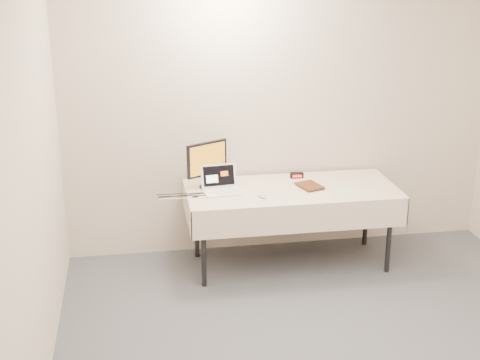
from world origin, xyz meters
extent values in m
cube|color=beige|center=(0.00, 2.50, 1.35)|extent=(4.00, 0.10, 2.70)
cylinder|color=black|center=(-0.82, 1.75, 0.34)|extent=(0.04, 0.04, 0.69)
cylinder|color=black|center=(0.82, 1.75, 0.34)|extent=(0.04, 0.04, 0.69)
cylinder|color=black|center=(-0.82, 2.34, 0.34)|extent=(0.04, 0.04, 0.69)
cylinder|color=black|center=(0.82, 2.34, 0.34)|extent=(0.04, 0.04, 0.69)
cube|color=gray|center=(0.00, 2.04, 0.71)|extent=(1.80, 0.75, 0.04)
cube|color=beige|center=(0.00, 2.04, 0.73)|extent=(1.86, 0.81, 0.01)
cube|color=beige|center=(0.00, 1.64, 0.60)|extent=(1.86, 0.01, 0.25)
cube|color=beige|center=(0.00, 2.45, 0.60)|extent=(1.86, 0.01, 0.25)
cube|color=beige|center=(-0.93, 2.04, 0.60)|extent=(0.01, 0.81, 0.25)
cube|color=beige|center=(0.93, 2.04, 0.60)|extent=(0.01, 0.81, 0.25)
cube|color=white|center=(-0.62, 2.02, 0.75)|extent=(0.33, 0.25, 0.02)
cube|color=white|center=(-0.63, 2.15, 0.85)|extent=(0.32, 0.10, 0.20)
cube|color=black|center=(-0.63, 2.15, 0.85)|extent=(0.28, 0.08, 0.17)
cylinder|color=black|center=(-0.73, 2.19, 0.74)|extent=(0.19, 0.19, 0.01)
cube|color=black|center=(-0.73, 2.19, 0.80)|extent=(0.04, 0.03, 0.10)
cube|color=black|center=(-0.73, 2.19, 1.00)|extent=(0.37, 0.21, 0.30)
cube|color=orange|center=(-0.73, 2.19, 1.00)|extent=(0.32, 0.17, 0.26)
imported|color=brown|center=(0.08, 2.01, 0.86)|extent=(0.18, 0.08, 0.24)
cube|color=black|center=(0.11, 2.31, 0.76)|extent=(0.12, 0.05, 0.05)
cube|color=#FF100C|center=(0.11, 2.28, 0.76)|extent=(0.09, 0.01, 0.02)
ellipsoid|color=#BABABD|center=(-0.30, 1.86, 0.75)|extent=(0.08, 0.11, 0.02)
cube|color=#BFE5B6|center=(0.46, 1.96, 0.74)|extent=(0.18, 0.34, 0.00)
cube|color=black|center=(-0.86, 1.96, 0.74)|extent=(0.06, 0.04, 0.01)
camera|label=1|loc=(-1.35, -3.34, 2.75)|focal=50.00mm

